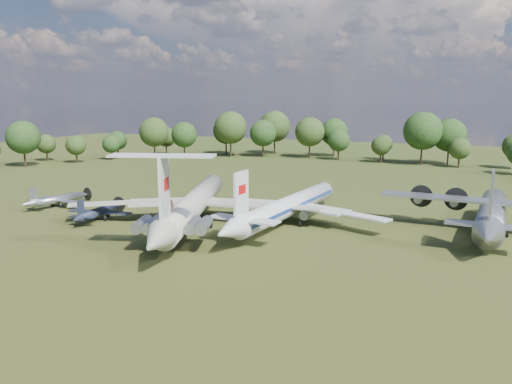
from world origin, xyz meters
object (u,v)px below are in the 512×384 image
at_px(small_prop_northwest, 58,201).
at_px(an12_transport, 491,218).
at_px(tu104_jet, 289,210).
at_px(small_prop_west, 99,214).
at_px(person_on_il62, 171,206).
at_px(il62_airliner, 194,208).

bearing_deg(small_prop_northwest, an12_transport, 20.63).
distance_m(tu104_jet, small_prop_west, 29.29).
bearing_deg(small_prop_west, small_prop_northwest, 151.06).
xyz_separation_m(small_prop_northwest, person_on_il62, (32.41, -13.66, 4.67)).
height_order(an12_transport, person_on_il62, person_on_il62).
xyz_separation_m(an12_transport, person_on_il62, (-35.85, -24.86, 3.44)).
distance_m(small_prop_northwest, person_on_il62, 35.48).
relative_size(small_prop_west, small_prop_northwest, 1.00).
xyz_separation_m(tu104_jet, small_prop_west, (-27.48, -10.10, -1.04)).
bearing_deg(an12_transport, person_on_il62, -142.32).
relative_size(tu104_jet, small_prop_west, 2.97).
relative_size(small_prop_west, person_on_il62, 8.18).
bearing_deg(il62_airliner, small_prop_northwest, 158.54).
distance_m(small_prop_west, person_on_il62, 21.80).
height_order(il62_airliner, small_prop_northwest, il62_airliner).
bearing_deg(il62_airliner, tu104_jet, 6.73).
bearing_deg(an12_transport, il62_airliner, -160.39).
bearing_deg(small_prop_west, il62_airliner, 5.35).
distance_m(an12_transport, person_on_il62, 43.76).
bearing_deg(il62_airliner, person_on_il62, -90.00).
relative_size(il62_airliner, person_on_il62, 29.12).
relative_size(il62_airliner, small_prop_west, 3.56).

